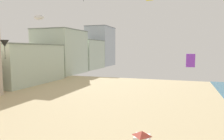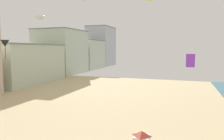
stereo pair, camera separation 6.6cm
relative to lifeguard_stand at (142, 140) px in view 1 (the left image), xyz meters
The scene contains 8 objects.
boardwalk_hotel_mid 47.05m from the lifeguard_stand, 143.59° to the left, with size 16.59×20.16×9.79m.
boardwalk_hotel_far 61.98m from the lifeguard_stand, 127.75° to the left, with size 13.50×16.30×15.09m.
boardwalk_hotel_distant 77.41m from the lifeguard_stand, 119.27° to the left, with size 12.68×17.00×12.37m.
boardwalk_hotel_furthest 94.43m from the lifeguard_stand, 113.68° to the left, with size 11.05×16.29×19.84m.
lifeguard_stand is the anchor object (origin of this frame).
kite_black_delta_2 27.38m from the lifeguard_stand, 154.95° to the left, with size 1.31×1.31×2.99m.
kite_white_parafoil 33.16m from the lifeguard_stand, 140.56° to the left, with size 2.39×0.66×0.93m.
kite_purple_box 6.75m from the lifeguard_stand, 21.07° to the left, with size 0.59×0.59×0.93m.
Camera 1 is at (13.48, 0.79, 8.47)m, focal length 33.54 mm.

